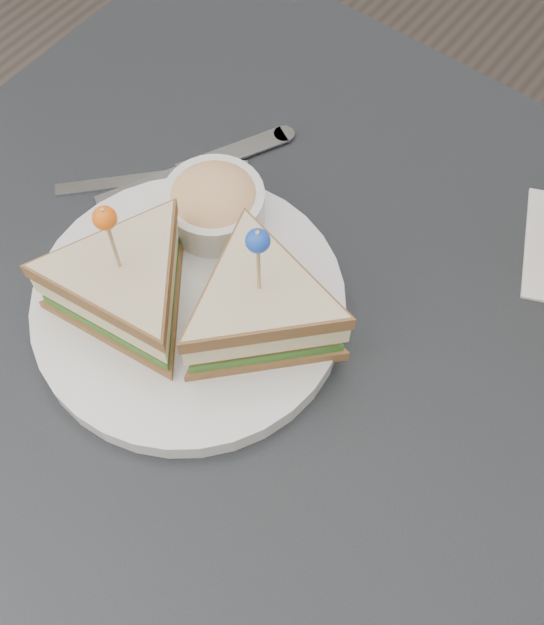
{
  "coord_description": "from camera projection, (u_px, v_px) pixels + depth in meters",
  "views": [
    {
      "loc": [
        0.2,
        -0.24,
        1.35
      ],
      "look_at": [
        0.01,
        0.01,
        0.8
      ],
      "focal_mm": 45.0,
      "sensor_mm": 36.0,
      "label": 1
    }
  ],
  "objects": [
    {
      "name": "cutlery_fork",
      "position": [
        163.0,
        177.0,
        0.76
      ],
      "size": [
        0.14,
        0.15,
        0.01
      ],
      "rotation": [
        0.0,
        0.0,
        -0.75
      ],
      "color": "silver",
      "rests_on": "table"
    },
    {
      "name": "ground_plane",
      "position": [
        264.0,
        546.0,
        1.33
      ],
      "size": [
        3.5,
        3.5,
        0.0
      ],
      "primitive_type": "plane",
      "color": "#3F3833"
    },
    {
      "name": "plate_meal",
      "position": [
        194.0,
        290.0,
        0.65
      ],
      "size": [
        0.35,
        0.35,
        0.16
      ],
      "rotation": [
        0.0,
        0.0,
        -0.4
      ],
      "color": "silver",
      "rests_on": "table"
    },
    {
      "name": "table",
      "position": [
        257.0,
        380.0,
        0.74
      ],
      "size": [
        0.8,
        0.8,
        0.75
      ],
      "color": "black",
      "rests_on": "ground"
    },
    {
      "name": "cutlery_knife",
      "position": [
        189.0,
        170.0,
        0.76
      ],
      "size": [
        0.11,
        0.19,
        0.01
      ],
      "rotation": [
        0.0,
        0.0,
        -0.46
      ],
      "color": "white",
      "rests_on": "table"
    }
  ]
}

